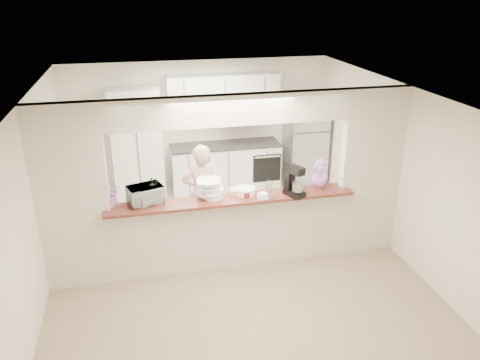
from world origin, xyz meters
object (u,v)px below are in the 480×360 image
object	(u,v)px
stand_mixer	(294,182)
person	(202,195)
toaster_oven	(145,195)
refrigerator	(305,144)

from	to	relation	value
stand_mixer	person	xyz separation A→B (m)	(-1.14, 0.94, -0.49)
toaster_oven	person	size ratio (longest dim) A/B	0.28
toaster_oven	person	bearing A→B (deg)	24.14
toaster_oven	refrigerator	bearing A→B (deg)	21.85
person	toaster_oven	bearing A→B (deg)	45.03
person	refrigerator	bearing A→B (deg)	-138.12
stand_mixer	person	bearing A→B (deg)	140.65
stand_mixer	person	world-z (taller)	person
refrigerator	toaster_oven	distance (m)	4.14
refrigerator	toaster_oven	world-z (taller)	refrigerator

